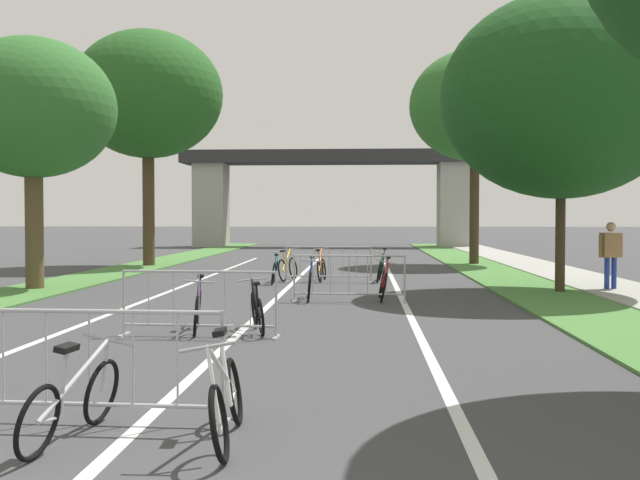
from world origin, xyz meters
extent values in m
cube|color=#477A38|center=(-6.37, 22.48, 0.03)|extent=(2.17, 54.95, 0.05)
cube|color=#477A38|center=(6.37, 22.48, 0.03)|extent=(2.17, 54.95, 0.05)
cube|color=#9E9B93|center=(8.56, 22.48, 0.04)|extent=(2.20, 54.95, 0.08)
cube|color=silver|center=(0.00, 15.89, 0.00)|extent=(0.14, 31.79, 0.01)
cube|color=silver|center=(2.91, 15.89, 0.00)|extent=(0.14, 31.79, 0.01)
cube|color=silver|center=(-2.91, 15.89, 0.00)|extent=(0.14, 31.79, 0.01)
cube|color=#2D2D30|center=(0.00, 45.41, 5.72)|extent=(19.07, 3.04, 0.80)
cube|color=#9E9B93|center=(-7.78, 45.41, 2.66)|extent=(1.99, 2.40, 5.32)
cube|color=#9E9B93|center=(7.78, 45.41, 2.66)|extent=(1.99, 2.40, 5.32)
cylinder|color=brown|center=(-6.49, 16.45, 1.56)|extent=(0.46, 0.46, 3.12)
ellipsoid|color=#2D6628|center=(-6.49, 16.45, 4.70)|extent=(4.23, 4.23, 3.60)
cylinder|color=#4C3823|center=(-6.20, 25.81, 2.22)|extent=(0.45, 0.45, 4.43)
ellipsoid|color=#23561E|center=(-6.20, 25.81, 6.57)|extent=(5.69, 5.69, 4.84)
cylinder|color=#3D2D1E|center=(6.88, 16.36, 1.32)|extent=(0.24, 0.24, 2.63)
ellipsoid|color=#194719|center=(6.88, 16.36, 4.86)|extent=(5.92, 5.92, 5.04)
cylinder|color=#3D2D1E|center=(6.41, 27.53, 2.19)|extent=(0.37, 0.37, 4.37)
ellipsoid|color=#2D6628|center=(6.41, 27.53, 6.31)|extent=(5.16, 5.16, 4.39)
cylinder|color=#ADADB2|center=(0.75, 4.13, 0.53)|extent=(0.04, 0.04, 1.05)
cube|color=#ADADB2|center=(0.75, 4.13, 0.01)|extent=(0.07, 0.44, 0.03)
cylinder|color=#ADADB2|center=(-0.48, 4.17, 1.03)|extent=(2.46, 0.12, 0.04)
cylinder|color=#ADADB2|center=(-0.48, 4.17, 0.18)|extent=(2.46, 0.12, 0.04)
cylinder|color=#ADADB2|center=(-1.30, 4.19, 0.61)|extent=(0.02, 0.02, 0.87)
cylinder|color=#ADADB2|center=(-0.89, 4.18, 0.61)|extent=(0.02, 0.02, 0.87)
cylinder|color=#ADADB2|center=(-0.48, 4.17, 0.61)|extent=(0.02, 0.02, 0.87)
cylinder|color=#ADADB2|center=(-0.07, 4.15, 0.61)|extent=(0.02, 0.02, 0.87)
cylinder|color=#ADADB2|center=(0.34, 4.14, 0.61)|extent=(0.02, 0.02, 0.87)
cylinder|color=#ADADB2|center=(-1.80, 9.21, 0.53)|extent=(0.04, 0.04, 1.05)
cube|color=#ADADB2|center=(-1.80, 9.21, 0.01)|extent=(0.08, 0.44, 0.03)
cylinder|color=#ADADB2|center=(0.66, 9.09, 0.53)|extent=(0.04, 0.04, 1.05)
cube|color=#ADADB2|center=(0.66, 9.09, 0.01)|extent=(0.08, 0.44, 0.03)
cylinder|color=#ADADB2|center=(-0.57, 9.15, 1.03)|extent=(2.46, 0.16, 0.04)
cylinder|color=#ADADB2|center=(-0.57, 9.15, 0.18)|extent=(2.46, 0.16, 0.04)
cylinder|color=#ADADB2|center=(-1.39, 9.19, 0.61)|extent=(0.02, 0.02, 0.87)
cylinder|color=#ADADB2|center=(-0.98, 9.17, 0.61)|extent=(0.02, 0.02, 0.87)
cylinder|color=#ADADB2|center=(-0.57, 9.15, 0.61)|extent=(0.02, 0.02, 0.87)
cylinder|color=#ADADB2|center=(-0.16, 9.13, 0.61)|extent=(0.02, 0.02, 0.87)
cylinder|color=#ADADB2|center=(0.25, 9.11, 0.61)|extent=(0.02, 0.02, 0.87)
cylinder|color=#ADADB2|center=(0.47, 14.17, 0.53)|extent=(0.04, 0.04, 1.05)
cube|color=#ADADB2|center=(0.47, 14.17, 0.01)|extent=(0.07, 0.44, 0.03)
cylinder|color=#ADADB2|center=(2.93, 14.10, 0.53)|extent=(0.04, 0.04, 1.05)
cube|color=#ADADB2|center=(2.93, 14.10, 0.01)|extent=(0.07, 0.44, 0.03)
cylinder|color=#ADADB2|center=(1.70, 14.14, 1.03)|extent=(2.46, 0.11, 0.04)
cylinder|color=#ADADB2|center=(1.70, 14.14, 0.18)|extent=(2.46, 0.11, 0.04)
cylinder|color=#ADADB2|center=(0.88, 14.16, 0.61)|extent=(0.02, 0.02, 0.87)
cylinder|color=#ADADB2|center=(1.29, 14.15, 0.61)|extent=(0.02, 0.02, 0.87)
cylinder|color=#ADADB2|center=(1.70, 14.14, 0.61)|extent=(0.02, 0.02, 0.87)
cylinder|color=#ADADB2|center=(2.11, 14.13, 0.61)|extent=(0.02, 0.02, 0.87)
cylinder|color=#ADADB2|center=(2.52, 14.11, 0.61)|extent=(0.02, 0.02, 0.87)
cylinder|color=#ADADB2|center=(-0.22, 19.19, 0.53)|extent=(0.04, 0.04, 1.05)
cube|color=#ADADB2|center=(-0.22, 19.19, 0.01)|extent=(0.08, 0.44, 0.03)
cylinder|color=#ADADB2|center=(2.23, 19.06, 0.53)|extent=(0.04, 0.04, 1.05)
cube|color=#ADADB2|center=(2.23, 19.06, 0.01)|extent=(0.08, 0.44, 0.03)
cylinder|color=#ADADB2|center=(1.01, 19.12, 1.03)|extent=(2.45, 0.17, 0.04)
cylinder|color=#ADADB2|center=(1.01, 19.12, 0.18)|extent=(2.45, 0.17, 0.04)
cylinder|color=#ADADB2|center=(0.19, 19.17, 0.61)|extent=(0.02, 0.02, 0.87)
cylinder|color=#ADADB2|center=(0.60, 19.14, 0.61)|extent=(0.02, 0.02, 0.87)
cylinder|color=#ADADB2|center=(1.01, 19.12, 0.61)|extent=(0.02, 0.02, 0.87)
cylinder|color=#ADADB2|center=(1.42, 19.10, 0.61)|extent=(0.02, 0.02, 0.87)
cylinder|color=#ADADB2|center=(1.82, 19.08, 0.61)|extent=(0.02, 0.02, 0.87)
torus|color=black|center=(0.75, 15.01, 0.34)|extent=(0.16, 0.69, 0.69)
torus|color=black|center=(0.82, 14.04, 0.34)|extent=(0.16, 0.69, 0.69)
cylinder|color=#1E389E|center=(0.81, 14.55, 0.63)|extent=(0.16, 0.94, 0.61)
cylinder|color=#1E389E|center=(0.80, 14.74, 0.63)|extent=(0.11, 0.12, 0.69)
cylinder|color=#1E389E|center=(0.76, 14.86, 0.32)|extent=(0.05, 0.32, 0.08)
cylinder|color=#1E389E|center=(0.85, 14.07, 0.63)|extent=(0.09, 0.10, 0.58)
cube|color=black|center=(0.83, 14.77, 0.98)|extent=(0.12, 0.25, 0.06)
cylinder|color=#99999E|center=(0.87, 14.09, 0.92)|extent=(0.53, 0.07, 0.08)
torus|color=black|center=(-0.82, 10.24, 0.33)|extent=(0.21, 0.66, 0.65)
torus|color=black|center=(-0.62, 9.16, 0.33)|extent=(0.21, 0.66, 0.65)
cylinder|color=#662884|center=(-0.70, 9.73, 0.60)|extent=(0.28, 1.04, 0.58)
cylinder|color=#662884|center=(-0.74, 9.93, 0.59)|extent=(0.08, 0.13, 0.62)
cylinder|color=#662884|center=(-0.79, 10.06, 0.30)|extent=(0.09, 0.35, 0.08)
cylinder|color=#662884|center=(-0.60, 9.19, 0.60)|extent=(0.08, 0.10, 0.54)
cube|color=black|center=(-0.72, 9.98, 0.90)|extent=(0.15, 0.25, 0.06)
cylinder|color=#99999E|center=(-0.59, 9.22, 0.87)|extent=(0.47, 0.11, 0.07)
torus|color=black|center=(0.75, 19.13, 0.31)|extent=(0.17, 0.64, 0.63)
torus|color=black|center=(0.82, 20.11, 0.31)|extent=(0.17, 0.64, 0.63)
cylinder|color=orange|center=(0.75, 19.60, 0.63)|extent=(0.04, 0.96, 0.65)
cylinder|color=orange|center=(0.73, 19.41, 0.59)|extent=(0.13, 0.11, 0.66)
cylinder|color=orange|center=(0.76, 19.28, 0.29)|extent=(0.06, 0.32, 0.07)
cylinder|color=orange|center=(0.78, 20.09, 0.63)|extent=(0.12, 0.09, 0.63)
cube|color=black|center=(0.69, 19.38, 0.92)|extent=(0.12, 0.25, 0.06)
cylinder|color=#99999E|center=(0.75, 20.07, 0.94)|extent=(0.42, 0.06, 0.08)
torus|color=black|center=(-0.48, 18.22, 0.32)|extent=(0.16, 0.64, 0.64)
torus|color=black|center=(-0.53, 19.18, 0.32)|extent=(0.16, 0.64, 0.64)
cylinder|color=#197A7F|center=(-0.47, 18.68, 0.59)|extent=(0.06, 0.93, 0.58)
cylinder|color=#197A7F|center=(-0.46, 18.49, 0.55)|extent=(0.13, 0.11, 0.57)
cylinder|color=#197A7F|center=(-0.49, 18.37, 0.29)|extent=(0.05, 0.31, 0.07)
cylinder|color=#197A7F|center=(-0.49, 19.15, 0.59)|extent=(0.12, 0.09, 0.55)
cube|color=black|center=(-0.43, 18.46, 0.84)|extent=(0.12, 0.25, 0.06)
cylinder|color=#99999E|center=(-0.46, 19.13, 0.86)|extent=(0.45, 0.05, 0.09)
torus|color=black|center=(2.56, 19.99, 0.34)|extent=(0.23, 0.70, 0.68)
torus|color=black|center=(2.48, 19.04, 0.34)|extent=(0.23, 0.70, 0.68)
cylinder|color=#1E7238|center=(2.57, 19.54, 0.60)|extent=(0.05, 0.94, 0.55)
cylinder|color=#1E7238|center=(2.59, 19.72, 0.62)|extent=(0.18, 0.10, 0.67)
cylinder|color=#1E7238|center=(2.55, 19.84, 0.32)|extent=(0.07, 0.31, 0.08)
cylinder|color=#1E7238|center=(2.53, 19.06, 0.60)|extent=(0.14, 0.08, 0.52)
cube|color=black|center=(2.66, 19.74, 0.95)|extent=(0.13, 0.25, 0.07)
cylinder|color=#99999E|center=(2.58, 19.08, 0.86)|extent=(0.53, 0.08, 0.12)
torus|color=black|center=(0.84, 4.22, 0.31)|extent=(0.19, 0.62, 0.61)
torus|color=black|center=(0.91, 3.15, 0.31)|extent=(0.19, 0.62, 0.61)
cylinder|color=silver|center=(0.83, 3.70, 0.60)|extent=(0.07, 1.04, 0.61)
cylinder|color=silver|center=(0.82, 3.91, 0.57)|extent=(0.16, 0.12, 0.63)
cylinder|color=silver|center=(0.86, 4.05, 0.28)|extent=(0.06, 0.35, 0.07)
cylinder|color=silver|center=(0.86, 3.17, 0.60)|extent=(0.14, 0.09, 0.59)
cube|color=black|center=(0.76, 3.94, 0.89)|extent=(0.12, 0.25, 0.07)
cylinder|color=#99999E|center=(0.81, 3.19, 0.89)|extent=(0.44, 0.06, 0.10)
torus|color=black|center=(-0.49, 3.11, 0.30)|extent=(0.23, 0.62, 0.60)
torus|color=black|center=(-0.35, 4.14, 0.30)|extent=(0.23, 0.62, 0.60)
cylinder|color=#B7B7BC|center=(-0.38, 3.59, 0.55)|extent=(0.26, 0.99, 0.52)
cylinder|color=#B7B7BC|center=(-0.41, 3.40, 0.55)|extent=(0.15, 0.14, 0.59)
cylinder|color=#B7B7BC|center=(-0.47, 3.27, 0.28)|extent=(0.06, 0.34, 0.07)
cylinder|color=#B7B7BC|center=(-0.31, 4.11, 0.55)|extent=(0.13, 0.11, 0.49)
cube|color=black|center=(-0.36, 3.35, 0.84)|extent=(0.14, 0.25, 0.07)
cylinder|color=#99999E|center=(-0.27, 4.07, 0.79)|extent=(0.48, 0.09, 0.12)
torus|color=black|center=(2.46, 15.11, 0.34)|extent=(0.18, 0.68, 0.67)
torus|color=black|center=(2.47, 14.04, 0.34)|extent=(0.18, 0.68, 0.67)
cylinder|color=red|center=(2.52, 14.60, 0.61)|extent=(0.16, 1.03, 0.58)
cylinder|color=red|center=(2.52, 14.80, 0.63)|extent=(0.18, 0.12, 0.68)
cylinder|color=red|center=(2.45, 14.94, 0.31)|extent=(0.03, 0.34, 0.08)
cylinder|color=red|center=(2.52, 14.07, 0.61)|extent=(0.15, 0.09, 0.55)
cube|color=black|center=(2.58, 14.84, 0.96)|extent=(0.11, 0.24, 0.07)
cylinder|color=#99999E|center=(2.58, 14.09, 0.88)|extent=(0.51, 0.03, 0.13)
torus|color=black|center=(-0.33, 19.20, 0.34)|extent=(0.29, 0.68, 0.67)
torus|color=black|center=(-0.11, 20.13, 0.34)|extent=(0.29, 0.68, 0.67)
cylinder|color=gold|center=(-0.27, 19.65, 0.63)|extent=(0.17, 0.92, 0.62)
cylinder|color=gold|center=(-0.30, 19.48, 0.59)|extent=(0.15, 0.09, 0.61)
cylinder|color=gold|center=(-0.29, 19.35, 0.31)|extent=(0.11, 0.31, 0.08)
cylinder|color=gold|center=(-0.16, 20.11, 0.63)|extent=(0.13, 0.07, 0.59)
cube|color=black|center=(-0.35, 19.45, 0.89)|extent=(0.16, 0.26, 0.06)
cylinder|color=#99999E|center=(-0.20, 20.10, 0.92)|extent=(0.50, 0.15, 0.10)
torus|color=black|center=(0.40, 9.22, 0.31)|extent=(0.25, 0.62, 0.62)
torus|color=black|center=(0.16, 10.18, 0.31)|extent=(0.25, 0.62, 0.62)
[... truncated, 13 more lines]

